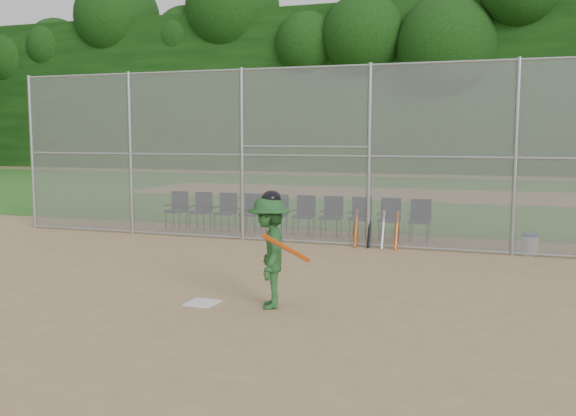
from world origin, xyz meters
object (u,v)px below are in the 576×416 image
(water_cooler, at_px, (530,244))
(chair_0, at_px, (176,210))
(batter_at_plate, at_px, (269,251))
(home_plate, at_px, (203,303))

(water_cooler, bearing_deg, chair_0, 172.98)
(water_cooler, relative_size, chair_0, 0.46)
(water_cooler, bearing_deg, batter_at_plate, -123.23)
(water_cooler, xyz_separation_m, chair_0, (-8.81, 1.08, 0.26))
(home_plate, height_order, water_cooler, water_cooler)
(home_plate, xyz_separation_m, batter_at_plate, (1.00, 0.13, 0.80))
(batter_at_plate, xyz_separation_m, chair_0, (-5.18, 6.63, -0.33))
(water_cooler, bearing_deg, home_plate, -129.20)
(home_plate, distance_m, chair_0, 7.96)
(batter_at_plate, relative_size, chair_0, 1.75)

